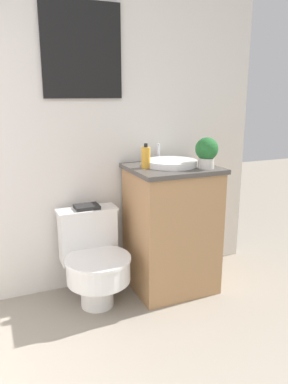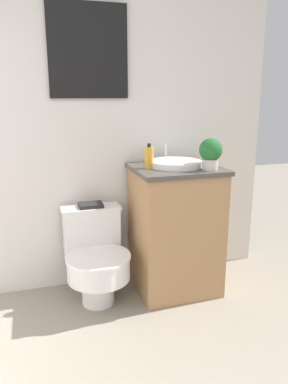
% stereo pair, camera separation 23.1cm
% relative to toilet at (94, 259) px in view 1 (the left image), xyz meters
% --- Properties ---
extents(wall_back, '(3.37, 0.07, 2.50)m').
position_rel_toilet_xyz_m(wall_back, '(-0.31, 0.29, 0.94)').
color(wall_back, silver).
rests_on(wall_back, ground_plane).
extents(toilet, '(0.42, 0.54, 0.62)m').
position_rel_toilet_xyz_m(toilet, '(0.00, 0.00, 0.00)').
color(toilet, white).
rests_on(toilet, ground_plane).
extents(vanity, '(0.59, 0.52, 0.90)m').
position_rel_toilet_xyz_m(vanity, '(0.57, -0.01, 0.14)').
color(vanity, '#AD7F51').
rests_on(vanity, ground_plane).
extents(sink, '(0.36, 0.39, 0.13)m').
position_rel_toilet_xyz_m(sink, '(0.57, 0.01, 0.60)').
color(sink, white).
rests_on(sink, vanity).
extents(soap_bottle, '(0.06, 0.06, 0.16)m').
position_rel_toilet_xyz_m(soap_bottle, '(0.38, 0.01, 0.66)').
color(soap_bottle, gold).
rests_on(soap_bottle, vanity).
extents(potted_plant, '(0.15, 0.15, 0.21)m').
position_rel_toilet_xyz_m(potted_plant, '(0.74, -0.16, 0.70)').
color(potted_plant, beige).
rests_on(potted_plant, vanity).
extents(book_on_tank, '(0.16, 0.13, 0.02)m').
position_rel_toilet_xyz_m(book_on_tank, '(-0.00, 0.14, 0.32)').
color(book_on_tank, black).
rests_on(book_on_tank, toilet).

